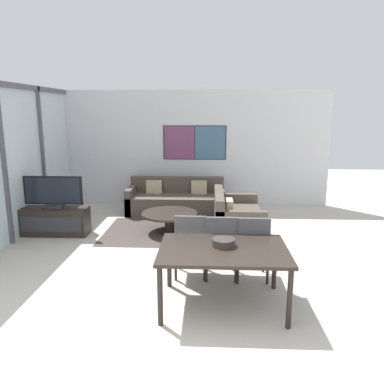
{
  "coord_description": "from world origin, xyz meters",
  "views": [
    {
      "loc": [
        0.56,
        -3.14,
        2.31
      ],
      "look_at": [
        0.27,
        3.1,
        0.95
      ],
      "focal_mm": 35.0,
      "sensor_mm": 36.0,
      "label": 1
    }
  ],
  "objects_px": {
    "coffee_table": "(170,217)",
    "dining_chair_right": "(253,245)",
    "dining_chair_centre": "(221,244)",
    "television": "(53,192)",
    "tv_console": "(55,221)",
    "fruit_bowl": "(223,242)",
    "dining_chair_left": "(191,242)",
    "sofa_main": "(176,201)",
    "dining_table": "(223,254)",
    "sofa_side": "(234,218)"
  },
  "relations": [
    {
      "from": "coffee_table",
      "to": "dining_chair_right",
      "type": "bearing_deg",
      "value": -56.69
    },
    {
      "from": "dining_chair_centre",
      "to": "dining_chair_right",
      "type": "height_order",
      "value": "same"
    },
    {
      "from": "dining_chair_centre",
      "to": "coffee_table",
      "type": "bearing_deg",
      "value": 114.52
    },
    {
      "from": "television",
      "to": "dining_chair_right",
      "type": "height_order",
      "value": "television"
    },
    {
      "from": "tv_console",
      "to": "fruit_bowl",
      "type": "distance_m",
      "value": 3.97
    },
    {
      "from": "dining_chair_left",
      "to": "fruit_bowl",
      "type": "relative_size",
      "value": 3.35
    },
    {
      "from": "sofa_main",
      "to": "coffee_table",
      "type": "height_order",
      "value": "sofa_main"
    },
    {
      "from": "television",
      "to": "dining_chair_centre",
      "type": "height_order",
      "value": "television"
    },
    {
      "from": "dining_chair_centre",
      "to": "fruit_bowl",
      "type": "bearing_deg",
      "value": -89.79
    },
    {
      "from": "tv_console",
      "to": "sofa_main",
      "type": "height_order",
      "value": "sofa_main"
    },
    {
      "from": "sofa_main",
      "to": "dining_table",
      "type": "height_order",
      "value": "sofa_main"
    },
    {
      "from": "dining_table",
      "to": "television",
      "type": "bearing_deg",
      "value": 140.74
    },
    {
      "from": "dining_chair_left",
      "to": "coffee_table",
      "type": "bearing_deg",
      "value": 104.17
    },
    {
      "from": "television",
      "to": "coffee_table",
      "type": "height_order",
      "value": "television"
    },
    {
      "from": "sofa_side",
      "to": "dining_chair_centre",
      "type": "bearing_deg",
      "value": 171.62
    },
    {
      "from": "coffee_table",
      "to": "dining_chair_centre",
      "type": "xyz_separation_m",
      "value": [
        0.93,
        -2.05,
        0.23
      ]
    },
    {
      "from": "sofa_main",
      "to": "television",
      "type": "bearing_deg",
      "value": -141.51
    },
    {
      "from": "coffee_table",
      "to": "dining_chair_right",
      "type": "height_order",
      "value": "dining_chair_right"
    },
    {
      "from": "tv_console",
      "to": "dining_chair_left",
      "type": "distance_m",
      "value": 3.2
    },
    {
      "from": "sofa_main",
      "to": "dining_table",
      "type": "distance_m",
      "value": 4.35
    },
    {
      "from": "tv_console",
      "to": "television",
      "type": "relative_size",
      "value": 1.12
    },
    {
      "from": "television",
      "to": "dining_chair_right",
      "type": "distance_m",
      "value": 3.97
    },
    {
      "from": "tv_console",
      "to": "sofa_side",
      "type": "height_order",
      "value": "sofa_side"
    },
    {
      "from": "sofa_main",
      "to": "sofa_side",
      "type": "distance_m",
      "value": 1.86
    },
    {
      "from": "sofa_side",
      "to": "dining_table",
      "type": "distance_m",
      "value": 2.89
    },
    {
      "from": "dining_table",
      "to": "dining_chair_left",
      "type": "height_order",
      "value": "dining_chair_left"
    },
    {
      "from": "sofa_main",
      "to": "dining_chair_right",
      "type": "xyz_separation_m",
      "value": [
        1.36,
        -3.53,
        0.25
      ]
    },
    {
      "from": "television",
      "to": "fruit_bowl",
      "type": "height_order",
      "value": "television"
    },
    {
      "from": "sofa_main",
      "to": "dining_chair_left",
      "type": "height_order",
      "value": "dining_chair_left"
    },
    {
      "from": "dining_chair_centre",
      "to": "dining_chair_right",
      "type": "bearing_deg",
      "value": -3.18
    },
    {
      "from": "television",
      "to": "dining_chair_centre",
      "type": "bearing_deg",
      "value": -30.21
    },
    {
      "from": "dining_chair_right",
      "to": "dining_chair_left",
      "type": "bearing_deg",
      "value": 175.86
    },
    {
      "from": "dining_chair_left",
      "to": "dining_chair_centre",
      "type": "xyz_separation_m",
      "value": [
        0.43,
        -0.04,
        0.0
      ]
    },
    {
      "from": "television",
      "to": "dining_chair_centre",
      "type": "xyz_separation_m",
      "value": [
        3.09,
        -1.8,
        -0.3
      ]
    },
    {
      "from": "sofa_side",
      "to": "dining_chair_left",
      "type": "height_order",
      "value": "dining_chair_left"
    },
    {
      "from": "tv_console",
      "to": "dining_chair_right",
      "type": "height_order",
      "value": "dining_chair_right"
    },
    {
      "from": "sofa_main",
      "to": "dining_table",
      "type": "bearing_deg",
      "value": -77.57
    },
    {
      "from": "dining_table",
      "to": "dining_chair_centre",
      "type": "relative_size",
      "value": 1.62
    },
    {
      "from": "coffee_table",
      "to": "tv_console",
      "type": "bearing_deg",
      "value": -173.38
    },
    {
      "from": "sofa_main",
      "to": "dining_chair_right",
      "type": "relative_size",
      "value": 2.36
    },
    {
      "from": "television",
      "to": "fruit_bowl",
      "type": "relative_size",
      "value": 3.96
    },
    {
      "from": "tv_console",
      "to": "dining_chair_right",
      "type": "xyz_separation_m",
      "value": [
        3.51,
        -1.82,
        0.26
      ]
    },
    {
      "from": "dining_chair_left",
      "to": "dining_chair_right",
      "type": "xyz_separation_m",
      "value": [
        0.85,
        -0.06,
        0.0
      ]
    },
    {
      "from": "fruit_bowl",
      "to": "sofa_main",
      "type": "bearing_deg",
      "value": 102.69
    },
    {
      "from": "sofa_side",
      "to": "coffee_table",
      "type": "bearing_deg",
      "value": 93.64
    },
    {
      "from": "tv_console",
      "to": "sofa_side",
      "type": "bearing_deg",
      "value": 5.53
    },
    {
      "from": "dining_chair_left",
      "to": "fruit_bowl",
      "type": "distance_m",
      "value": 0.85
    },
    {
      "from": "television",
      "to": "sofa_main",
      "type": "relative_size",
      "value": 0.5
    },
    {
      "from": "sofa_main",
      "to": "tv_console",
      "type": "bearing_deg",
      "value": -141.49
    },
    {
      "from": "sofa_side",
      "to": "dining_chair_left",
      "type": "distance_m",
      "value": 2.23
    }
  ]
}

